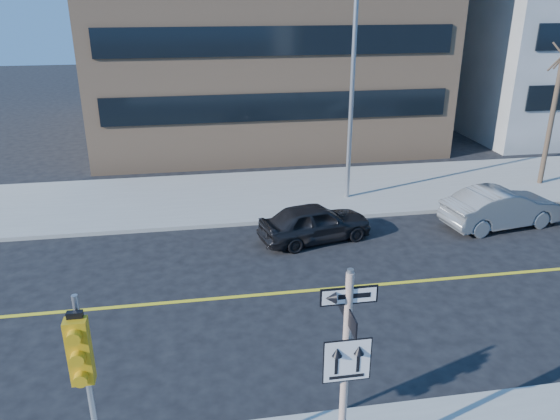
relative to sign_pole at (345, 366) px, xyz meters
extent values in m
plane|color=black|center=(0.00, 2.51, -2.44)|extent=(120.00, 120.00, 0.00)
cylinder|color=silver|center=(0.00, 0.01, -0.29)|extent=(0.13, 0.13, 4.00)
cylinder|color=gray|center=(0.00, 0.01, 1.74)|extent=(0.10, 0.10, 0.06)
cube|color=black|center=(0.00, 0.01, 1.31)|extent=(0.92, 0.03, 0.30)
cube|color=black|center=(0.00, 0.01, 0.96)|extent=(0.03, 0.92, 0.30)
cube|color=white|center=(0.00, -0.07, 0.16)|extent=(0.80, 0.03, 0.80)
cylinder|color=gray|center=(-4.00, 0.01, -0.29)|extent=(0.09, 0.09, 4.00)
cube|color=gold|center=(-4.00, -0.19, 0.91)|extent=(0.32, 0.22, 1.05)
sphere|color=#8C0705|center=(-4.00, -0.31, 1.26)|extent=(0.17, 0.17, 0.17)
sphere|color=black|center=(-4.00, -0.31, 0.91)|extent=(0.17, 0.17, 0.17)
sphere|color=black|center=(-4.00, -0.31, 0.56)|extent=(0.17, 0.17, 0.17)
imported|color=black|center=(1.80, 9.90, -1.77)|extent=(2.42, 4.17, 1.33)
imported|color=slate|center=(8.82, 9.98, -1.71)|extent=(2.20, 4.60, 1.45)
cylinder|color=gray|center=(4.00, 13.51, 1.71)|extent=(0.18, 0.18, 8.00)
cylinder|color=#3D2D24|center=(13.00, 13.81, 0.61)|extent=(0.22, 0.22, 5.80)
camera|label=1|loc=(-2.25, -7.00, 5.67)|focal=35.00mm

